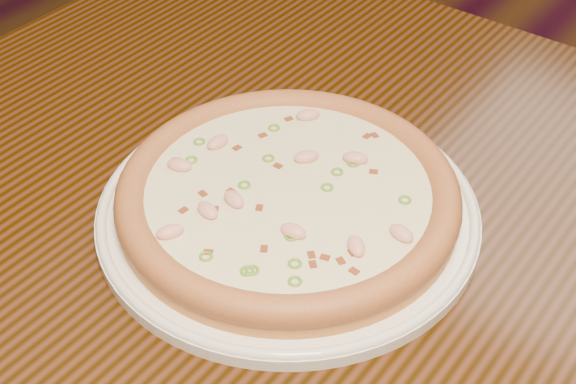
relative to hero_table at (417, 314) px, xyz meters
The scene contains 3 objects.
hero_table is the anchor object (origin of this frame).
plate 0.17m from the hero_table, 157.38° to the right, with size 0.35×0.35×0.02m.
pizza 0.18m from the hero_table, 157.34° to the right, with size 0.31×0.31×0.03m.
Camera 1 is at (0.45, -0.78, 1.25)m, focal length 50.00 mm.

